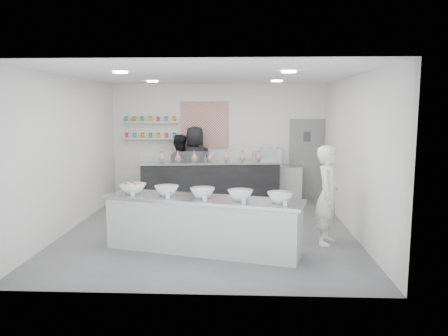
% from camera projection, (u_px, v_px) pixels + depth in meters
% --- Properties ---
extents(floor, '(6.00, 6.00, 0.00)m').
position_uv_depth(floor, '(209.00, 230.00, 8.63)').
color(floor, '#515156').
rests_on(floor, ground).
extents(ceiling, '(6.00, 6.00, 0.00)m').
position_uv_depth(ceiling, '(209.00, 75.00, 8.21)').
color(ceiling, white).
rests_on(ceiling, floor).
extents(back_wall, '(5.50, 0.00, 5.50)m').
position_uv_depth(back_wall, '(218.00, 142.00, 11.39)').
color(back_wall, white).
rests_on(back_wall, floor).
extents(left_wall, '(0.00, 6.00, 6.00)m').
position_uv_depth(left_wall, '(69.00, 154.00, 8.54)').
color(left_wall, white).
rests_on(left_wall, floor).
extents(right_wall, '(0.00, 6.00, 6.00)m').
position_uv_depth(right_wall, '(353.00, 155.00, 8.30)').
color(right_wall, white).
rests_on(right_wall, floor).
extents(back_door, '(0.88, 0.04, 2.10)m').
position_uv_depth(back_door, '(306.00, 160.00, 11.32)').
color(back_door, gray).
rests_on(back_door, floor).
extents(pattern_panel, '(1.25, 0.03, 1.20)m').
position_uv_depth(pattern_panel, '(204.00, 125.00, 11.32)').
color(pattern_panel, '#A1301F').
rests_on(pattern_panel, back_wall).
extents(jar_shelf_lower, '(1.45, 0.22, 0.04)m').
position_uv_depth(jar_shelf_lower, '(151.00, 138.00, 11.35)').
color(jar_shelf_lower, silver).
rests_on(jar_shelf_lower, back_wall).
extents(jar_shelf_upper, '(1.45, 0.22, 0.04)m').
position_uv_depth(jar_shelf_upper, '(150.00, 122.00, 11.29)').
color(jar_shelf_upper, silver).
rests_on(jar_shelf_upper, back_wall).
extents(preserve_jars, '(1.45, 0.10, 0.56)m').
position_uv_depth(preserve_jars, '(150.00, 128.00, 11.29)').
color(preserve_jars, '#E01E4A').
rests_on(preserve_jars, jar_shelf_lower).
extents(downlight_0, '(0.24, 0.24, 0.02)m').
position_uv_depth(downlight_0, '(120.00, 73.00, 7.29)').
color(downlight_0, white).
rests_on(downlight_0, ceiling).
extents(downlight_1, '(0.24, 0.24, 0.02)m').
position_uv_depth(downlight_1, '(289.00, 72.00, 7.16)').
color(downlight_1, white).
rests_on(downlight_1, ceiling).
extents(downlight_2, '(0.24, 0.24, 0.02)m').
position_uv_depth(downlight_2, '(153.00, 81.00, 9.86)').
color(downlight_2, white).
rests_on(downlight_2, ceiling).
extents(downlight_3, '(0.24, 0.24, 0.02)m').
position_uv_depth(downlight_3, '(277.00, 81.00, 9.73)').
color(downlight_3, white).
rests_on(downlight_3, ceiling).
extents(prep_counter, '(3.43, 1.58, 0.91)m').
position_uv_depth(prep_counter, '(203.00, 224.00, 7.32)').
color(prep_counter, beige).
rests_on(prep_counter, floor).
extents(back_bar, '(3.49, 1.02, 1.06)m').
position_uv_depth(back_bar, '(210.00, 183.00, 10.88)').
color(back_bar, black).
rests_on(back_bar, floor).
extents(sneeze_guard, '(3.37, 0.41, 0.29)m').
position_uv_depth(sneeze_guard, '(211.00, 157.00, 10.49)').
color(sneeze_guard, white).
rests_on(sneeze_guard, back_bar).
extents(espresso_ledge, '(1.24, 0.39, 0.92)m').
position_uv_depth(espresso_ledge, '(278.00, 183.00, 11.25)').
color(espresso_ledge, beige).
rests_on(espresso_ledge, floor).
extents(espresso_machine, '(0.56, 0.39, 0.43)m').
position_uv_depth(espresso_machine, '(271.00, 157.00, 11.16)').
color(espresso_machine, '#93969E').
rests_on(espresso_machine, espresso_ledge).
extents(cup_stacks, '(0.24, 0.24, 0.34)m').
position_uv_depth(cup_stacks, '(256.00, 159.00, 11.18)').
color(cup_stacks, tan).
rests_on(cup_stacks, espresso_ledge).
extents(prep_bowls, '(3.05, 1.26, 0.17)m').
position_uv_depth(prep_bowls, '(203.00, 193.00, 7.24)').
color(prep_bowls, white).
rests_on(prep_bowls, prep_counter).
extents(label_cards, '(2.66, 0.04, 0.07)m').
position_uv_depth(label_cards, '(208.00, 202.00, 6.74)').
color(label_cards, white).
rests_on(label_cards, prep_counter).
extents(cookie_bags, '(2.55, 0.44, 0.27)m').
position_uv_depth(cookie_bags, '(210.00, 156.00, 10.79)').
color(cookie_bags, pink).
rests_on(cookie_bags, back_bar).
extents(woman_prep, '(0.62, 0.74, 1.75)m').
position_uv_depth(woman_prep, '(328.00, 195.00, 7.64)').
color(woman_prep, white).
rests_on(woman_prep, floor).
extents(staff_left, '(0.90, 0.74, 1.72)m').
position_uv_depth(staff_left, '(179.00, 168.00, 11.12)').
color(staff_left, black).
rests_on(staff_left, floor).
extents(staff_right, '(0.98, 0.67, 1.93)m').
position_uv_depth(staff_right, '(195.00, 164.00, 11.09)').
color(staff_right, black).
rests_on(staff_right, floor).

